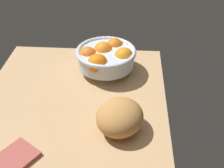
{
  "coord_description": "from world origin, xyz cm",
  "views": [
    {
      "loc": [
        63.71,
        17.42,
        60.15
      ],
      "look_at": [
        -9.73,
        12.5,
        5.0
      ],
      "focal_mm": 46.01,
      "sensor_mm": 36.0,
      "label": 1
    }
  ],
  "objects": [
    {
      "name": "bread_loaf",
      "position": [
        4.97,
        15.67,
        4.58
      ],
      "size": [
        18.34,
        17.73,
        9.17
      ],
      "primitive_type": "ellipsoid",
      "rotation": [
        0.0,
        0.0,
        2.74
      ],
      "color": "#C08345",
      "rests_on": "ground"
    },
    {
      "name": "napkin_folded",
      "position": [
        18.84,
        -11.36,
        0.57
      ],
      "size": [
        15.55,
        14.35,
        1.15
      ],
      "primitive_type": "cube",
      "rotation": [
        0.0,
        0.0,
        -0.59
      ],
      "color": "#AE514A",
      "rests_on": "ground"
    },
    {
      "name": "fruit_bowl",
      "position": [
        -24.31,
        9.34,
        6.23
      ],
      "size": [
        21.74,
        21.74,
        10.64
      ],
      "color": "silver",
      "rests_on": "ground"
    },
    {
      "name": "ground_plane",
      "position": [
        0.0,
        0.0,
        -1.5
      ],
      "size": [
        80.55,
        60.38,
        3.0
      ],
      "primitive_type": "cube",
      "color": "tan"
    }
  ]
}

